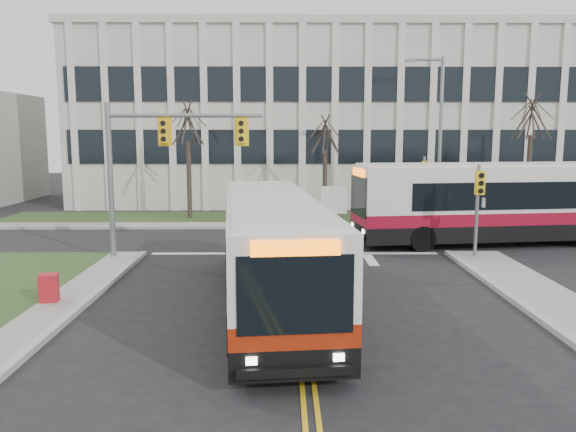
# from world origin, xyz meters

# --- Properties ---
(ground) EXTENTS (120.00, 120.00, 0.00)m
(ground) POSITION_xyz_m (0.00, 0.00, 0.00)
(ground) COLOR black
(ground) RESTS_ON ground
(sidewalk_cross) EXTENTS (44.00, 1.60, 0.14)m
(sidewalk_cross) POSITION_xyz_m (5.00, 15.20, 0.07)
(sidewalk_cross) COLOR #9E9B93
(sidewalk_cross) RESTS_ON ground
(building_lawn) EXTENTS (44.00, 5.00, 0.12)m
(building_lawn) POSITION_xyz_m (5.00, 18.00, 0.06)
(building_lawn) COLOR #324D21
(building_lawn) RESTS_ON ground
(office_building) EXTENTS (40.00, 16.00, 12.00)m
(office_building) POSITION_xyz_m (5.00, 30.00, 6.00)
(office_building) COLOR silver
(office_building) RESTS_ON ground
(mast_arm_signal) EXTENTS (6.11, 0.38, 6.20)m
(mast_arm_signal) POSITION_xyz_m (-5.62, 7.16, 4.26)
(mast_arm_signal) COLOR slate
(mast_arm_signal) RESTS_ON ground
(signal_pole_near) EXTENTS (0.34, 0.39, 3.80)m
(signal_pole_near) POSITION_xyz_m (7.20, 6.90, 2.50)
(signal_pole_near) COLOR slate
(signal_pole_near) RESTS_ON ground
(signal_pole_far) EXTENTS (0.34, 0.39, 3.80)m
(signal_pole_far) POSITION_xyz_m (7.20, 15.40, 2.50)
(signal_pole_far) COLOR slate
(signal_pole_far) RESTS_ON ground
(streetlight) EXTENTS (2.15, 0.25, 9.20)m
(streetlight) POSITION_xyz_m (8.03, 16.20, 5.19)
(streetlight) COLOR slate
(streetlight) RESTS_ON ground
(directory_sign) EXTENTS (1.50, 0.12, 2.00)m
(directory_sign) POSITION_xyz_m (2.50, 17.50, 1.17)
(directory_sign) COLOR slate
(directory_sign) RESTS_ON ground
(tree_left) EXTENTS (1.80, 1.80, 7.70)m
(tree_left) POSITION_xyz_m (-6.00, 18.00, 5.51)
(tree_left) COLOR #42352B
(tree_left) RESTS_ON ground
(tree_mid) EXTENTS (1.80, 1.80, 6.82)m
(tree_mid) POSITION_xyz_m (2.00, 18.20, 4.88)
(tree_mid) COLOR #42352B
(tree_mid) RESTS_ON ground
(tree_right) EXTENTS (1.80, 1.80, 8.25)m
(tree_right) POSITION_xyz_m (14.00, 18.00, 5.91)
(tree_right) COLOR #42352B
(tree_right) RESTS_ON ground
(bus_main) EXTENTS (3.65, 11.91, 3.13)m
(bus_main) POSITION_xyz_m (-0.83, 0.98, 1.56)
(bus_main) COLOR silver
(bus_main) RESTS_ON ground
(bus_cross) EXTENTS (13.77, 4.56, 3.60)m
(bus_cross) POSITION_xyz_m (9.55, 10.36, 1.80)
(bus_cross) COLOR silver
(bus_cross) RESTS_ON ground
(newspaper_box_red) EXTENTS (0.57, 0.53, 0.95)m
(newspaper_box_red) POSITION_xyz_m (-7.32, 0.97, 0.47)
(newspaper_box_red) COLOR #AD161F
(newspaper_box_red) RESTS_ON ground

